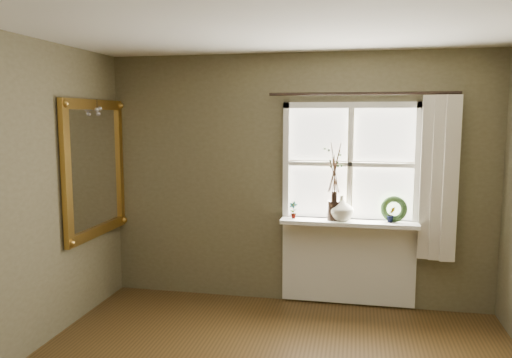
{
  "coord_description": "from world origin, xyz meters",
  "views": [
    {
      "loc": [
        0.61,
        -2.87,
        1.96
      ],
      "look_at": [
        -0.28,
        1.55,
        1.39
      ],
      "focal_mm": 35.0,
      "sensor_mm": 36.0,
      "label": 1
    }
  ],
  "objects_px": {
    "dark_jug": "(334,210)",
    "gilt_mirror": "(96,168)",
    "cream_vase": "(342,208)",
    "wreath": "(394,212)"
  },
  "relations": [
    {
      "from": "dark_jug",
      "to": "wreath",
      "type": "distance_m",
      "value": 0.59
    },
    {
      "from": "dark_jug",
      "to": "cream_vase",
      "type": "relative_size",
      "value": 0.78
    },
    {
      "from": "dark_jug",
      "to": "wreath",
      "type": "xyz_separation_m",
      "value": [
        0.58,
        0.04,
        0.0
      ]
    },
    {
      "from": "dark_jug",
      "to": "cream_vase",
      "type": "distance_m",
      "value": 0.08
    },
    {
      "from": "gilt_mirror",
      "to": "dark_jug",
      "type": "bearing_deg",
      "value": 10.07
    },
    {
      "from": "dark_jug",
      "to": "gilt_mirror",
      "type": "bearing_deg",
      "value": -169.93
    },
    {
      "from": "gilt_mirror",
      "to": "wreath",
      "type": "bearing_deg",
      "value": 8.86
    },
    {
      "from": "dark_jug",
      "to": "gilt_mirror",
      "type": "relative_size",
      "value": 0.14
    },
    {
      "from": "wreath",
      "to": "gilt_mirror",
      "type": "relative_size",
      "value": 0.19
    },
    {
      "from": "cream_vase",
      "to": "dark_jug",
      "type": "bearing_deg",
      "value": 180.0
    }
  ]
}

